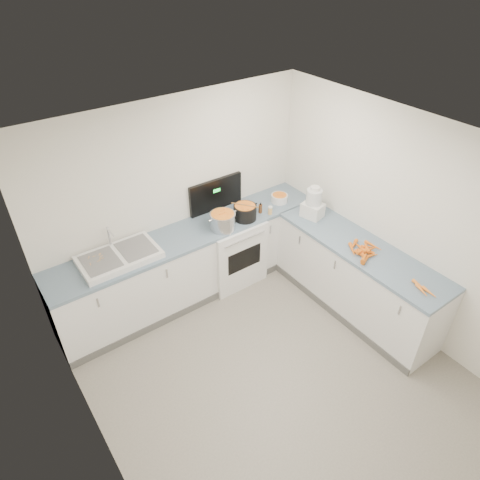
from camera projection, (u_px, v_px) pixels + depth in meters
floor at (277, 378)px, 4.56m from camera, size 3.50×4.00×0.00m
ceiling at (295, 164)px, 3.10m from camera, size 3.50×4.00×0.00m
wall_back at (176, 200)px, 5.14m from camera, size 3.50×0.00×2.50m
wall_left at (95, 391)px, 3.00m from camera, size 0.00×4.00×2.50m
wall_right at (407, 227)px, 4.66m from camera, size 0.00×4.00×2.50m
counter_back at (193, 263)px, 5.40m from camera, size 3.50×0.62×0.94m
counter_right at (356, 278)px, 5.17m from camera, size 0.62×2.20×0.94m
stove at (229, 248)px, 5.65m from camera, size 0.76×0.65×1.36m
sink at (119, 257)px, 4.68m from camera, size 0.86×0.52×0.31m
steel_pot at (223, 222)px, 5.14m from camera, size 0.31×0.31×0.23m
black_pot at (245, 213)px, 5.33m from camera, size 0.29×0.29×0.21m
wooden_spoon at (245, 205)px, 5.26m from camera, size 0.22×0.29×0.01m
mixing_bowl at (279, 198)px, 5.68m from camera, size 0.27×0.27×0.10m
extract_bottle at (260, 209)px, 5.45m from camera, size 0.05×0.05×0.12m
spice_jar at (270, 211)px, 5.43m from camera, size 0.05×0.05×0.09m
food_processor at (313, 204)px, 5.31m from camera, size 0.26×0.29×0.42m
carrot_pile at (364, 251)px, 4.78m from camera, size 0.39×0.38×0.09m
peeled_carrots at (423, 289)px, 4.28m from camera, size 0.13×0.30×0.04m
peelings at (97, 258)px, 4.60m from camera, size 0.17×0.17×0.01m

